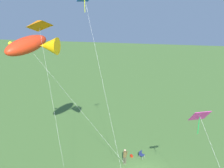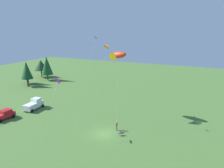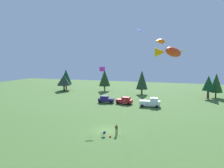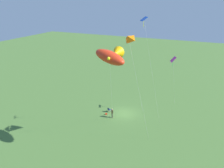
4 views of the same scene
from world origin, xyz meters
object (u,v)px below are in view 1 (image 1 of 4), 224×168
(kite_delta_orange, at_px, (38,24))
(kite_diamond_blue, at_px, (87,10))
(folding_chair, at_px, (141,154))
(kite_large_fish, at_px, (32,45))
(backpack_on_grass, at_px, (131,156))
(person_kite_flyer, at_px, (125,155))
(kite_diamond_rainbow, at_px, (201,119))

(kite_delta_orange, bearing_deg, kite_diamond_blue, 168.93)
(folding_chair, relative_size, kite_large_fish, 0.06)
(kite_diamond_blue, bearing_deg, kite_large_fish, -21.85)
(backpack_on_grass, distance_m, kite_large_fish, 15.83)
(person_kite_flyer, relative_size, kite_diamond_blue, 0.10)
(backpack_on_grass, distance_m, kite_delta_orange, 17.21)
(folding_chair, bearing_deg, kite_delta_orange, -108.71)
(kite_large_fish, distance_m, kite_diamond_rainbow, 14.56)
(person_kite_flyer, bearing_deg, folding_chair, 87.51)
(kite_large_fish, bearing_deg, person_kite_flyer, -156.55)
(person_kite_flyer, relative_size, folding_chair, 2.12)
(backpack_on_grass, relative_size, kite_delta_orange, 0.02)
(folding_chair, relative_size, kite_delta_orange, 0.05)
(kite_large_fish, relative_size, kite_delta_orange, 0.91)
(kite_large_fish, bearing_deg, kite_diamond_rainbow, 159.08)
(person_kite_flyer, relative_size, kite_large_fish, 0.13)
(backpack_on_grass, height_order, kite_diamond_blue, kite_diamond_blue)
(kite_diamond_blue, bearing_deg, kite_delta_orange, -11.07)
(person_kite_flyer, bearing_deg, kite_diamond_rainbow, -8.86)
(kite_delta_orange, distance_m, kite_diamond_blue, 4.32)
(folding_chair, xyz_separation_m, kite_diamond_rainbow, (-4.07, 9.73, 9.12))
(person_kite_flyer, distance_m, kite_large_fish, 14.43)
(person_kite_flyer, bearing_deg, kite_delta_orange, -95.90)
(folding_chair, distance_m, kite_diamond_rainbow, 13.95)
(person_kite_flyer, relative_size, kite_delta_orange, 0.11)
(person_kite_flyer, xyz_separation_m, kite_delta_orange, (6.17, 4.69, 13.71))
(backpack_on_grass, relative_size, kite_large_fish, 0.02)
(kite_large_fish, xyz_separation_m, kite_delta_orange, (-1.40, 1.40, 1.87))
(kite_large_fish, height_order, kite_diamond_rainbow, kite_large_fish)
(kite_delta_orange, bearing_deg, person_kite_flyer, -142.80)
(folding_chair, bearing_deg, kite_large_fish, -119.71)
(kite_large_fish, distance_m, kite_delta_orange, 2.73)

